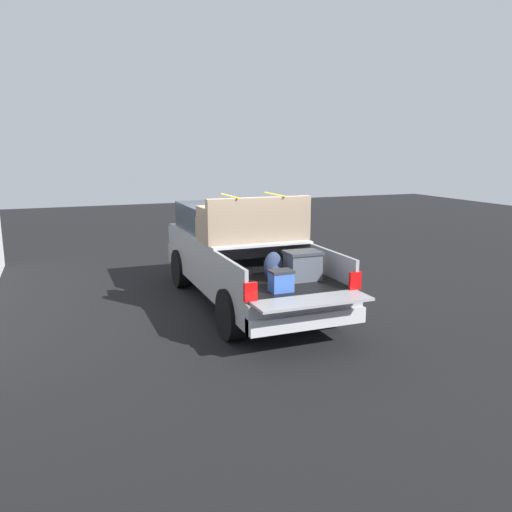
# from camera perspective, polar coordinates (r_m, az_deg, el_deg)

# --- Properties ---
(ground_plane) EXTENTS (40.00, 40.00, 0.00)m
(ground_plane) POSITION_cam_1_polar(r_m,az_deg,el_deg) (10.34, -1.22, -5.34)
(ground_plane) COLOR black
(pickup_truck) EXTENTS (6.05, 2.06, 2.23)m
(pickup_truck) POSITION_cam_1_polar(r_m,az_deg,el_deg) (10.44, -1.94, 0.37)
(pickup_truck) COLOR gray
(pickup_truck) RESTS_ON ground_plane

